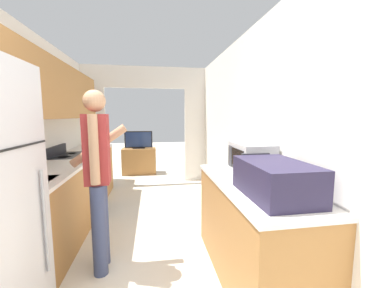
# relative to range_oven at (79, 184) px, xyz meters

# --- Properties ---
(wall_left) EXTENTS (0.38, 6.63, 2.50)m
(wall_left) POSITION_rel_range_oven_xyz_m (-0.26, -0.84, 1.03)
(wall_left) COLOR white
(wall_left) RESTS_ON ground_plane
(wall_right) EXTENTS (0.06, 6.63, 2.50)m
(wall_right) POSITION_rel_range_oven_xyz_m (2.31, -1.24, 0.80)
(wall_right) COLOR white
(wall_right) RESTS_ON ground_plane
(wall_far_with_doorway) EXTENTS (2.98, 0.06, 2.50)m
(wall_far_with_doorway) POSITION_rel_range_oven_xyz_m (0.98, 1.51, 0.99)
(wall_far_with_doorway) COLOR white
(wall_far_with_doorway) RESTS_ON ground_plane
(counter_left) EXTENTS (0.62, 3.13, 0.89)m
(counter_left) POSITION_rel_range_oven_xyz_m (-0.01, -0.39, -0.00)
(counter_left) COLOR #9E6B38
(counter_left) RESTS_ON ground_plane
(counter_right) EXTENTS (0.62, 1.57, 0.89)m
(counter_right) POSITION_rel_range_oven_xyz_m (1.98, -1.79, -0.01)
(counter_right) COLOR #9E6B38
(counter_right) RESTS_ON ground_plane
(range_oven) EXTENTS (0.66, 0.73, 1.03)m
(range_oven) POSITION_rel_range_oven_xyz_m (0.00, 0.00, 0.00)
(range_oven) COLOR black
(range_oven) RESTS_ON ground_plane
(person) EXTENTS (0.55, 0.39, 1.70)m
(person) POSITION_rel_range_oven_xyz_m (0.61, -1.44, 0.47)
(person) COLOR #384266
(person) RESTS_ON ground_plane
(suitcase) EXTENTS (0.41, 0.66, 0.26)m
(suitcase) POSITION_rel_range_oven_xyz_m (1.98, -2.15, 0.57)
(suitcase) COLOR #231E38
(suitcase) RESTS_ON counter_right
(microwave) EXTENTS (0.33, 0.50, 0.31)m
(microwave) POSITION_rel_range_oven_xyz_m (2.09, -1.47, 0.59)
(microwave) COLOR #B7B7BC
(microwave) RESTS_ON counter_right
(tv_cabinet) EXTENTS (0.83, 0.42, 0.65)m
(tv_cabinet) POSITION_rel_range_oven_xyz_m (0.77, 2.34, -0.13)
(tv_cabinet) COLOR #9E6B38
(tv_cabinet) RESTS_ON ground_plane
(television) EXTENTS (0.68, 0.16, 0.44)m
(television) POSITION_rel_range_oven_xyz_m (0.77, 2.29, 0.41)
(television) COLOR black
(television) RESTS_ON tv_cabinet
(knife) EXTENTS (0.15, 0.33, 0.02)m
(knife) POSITION_rel_range_oven_xyz_m (0.04, 0.63, 0.45)
(knife) COLOR #B7B7BC
(knife) RESTS_ON counter_left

